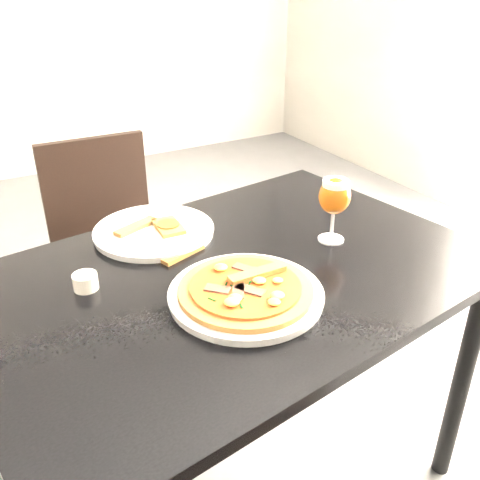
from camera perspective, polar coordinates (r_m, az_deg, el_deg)
dining_table at (r=1.31m, az=-0.66°, el=-6.67°), size 1.30×0.96×0.75m
chair_far at (r=1.98m, az=-13.63°, el=-1.00°), size 0.41×0.41×0.85m
plate_main at (r=1.16m, az=0.63°, el=-5.87°), size 0.36×0.36×0.02m
pizza at (r=1.14m, az=0.64°, el=-5.20°), size 0.29×0.29×0.03m
plate_second at (r=1.44m, az=-9.16°, el=0.93°), size 0.43×0.43×0.02m
crust_scraps at (r=1.43m, az=-8.78°, el=1.46°), size 0.17×0.14×0.01m
loose_crust at (r=1.33m, az=-6.08°, el=-1.48°), size 0.13×0.07×0.01m
sauce_cup at (r=1.23m, az=-16.17°, el=-4.22°), size 0.06×0.06×0.04m
beer_glass at (r=1.36m, az=10.06°, el=4.57°), size 0.08×0.08×0.17m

